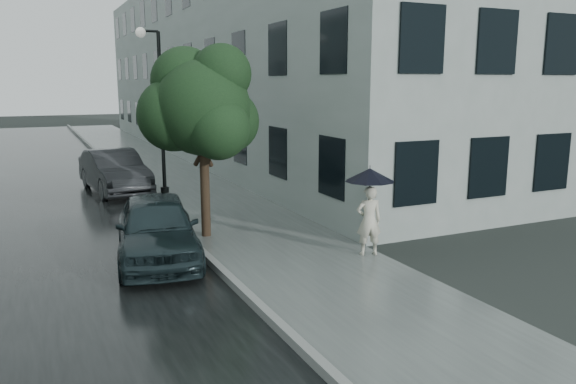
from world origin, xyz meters
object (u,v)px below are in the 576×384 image
lamp_post (156,101)px  car_far (114,171)px  street_tree (202,106)px  car_near (157,228)px  pedestrian (369,221)px

lamp_post → car_far: (-1.35, 0.80, -2.35)m
street_tree → car_near: (-1.46, -1.47, -2.42)m
pedestrian → lamp_post: bearing=-57.7°
street_tree → car_near: bearing=-134.9°
street_tree → lamp_post: lamp_post is taller
street_tree → car_near: street_tree is taller
pedestrian → car_far: 10.35m
pedestrian → car_near: (-4.18, 1.57, -0.07)m
car_near → lamp_post: bearing=86.2°
lamp_post → car_far: 2.82m
street_tree → lamp_post: size_ratio=0.85×
pedestrian → car_far: (-3.90, 9.59, -0.04)m
lamp_post → car_near: (-1.63, -7.22, -2.37)m
lamp_post → car_near: size_ratio=1.34×
car_near → car_far: car_far is taller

